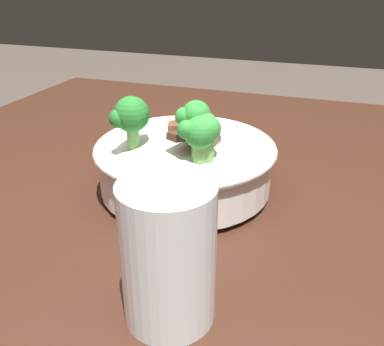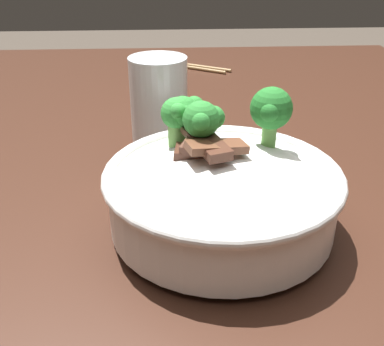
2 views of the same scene
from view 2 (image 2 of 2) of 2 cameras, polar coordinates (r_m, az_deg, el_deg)
name	(u,v)px [view 2 (image 2 of 2)]	position (r m, az deg, el deg)	size (l,w,h in m)	color
dining_table	(207,217)	(0.67, 1.87, -5.35)	(1.35, 1.04, 0.78)	#381E14
rice_bowl	(220,188)	(0.47, 3.38, -1.85)	(0.24, 0.24, 0.14)	white
drinking_glass	(159,107)	(0.66, -4.02, 7.96)	(0.08, 0.08, 0.13)	white
chopsticks_pair	(186,66)	(1.08, -0.75, 12.90)	(0.12, 0.18, 0.01)	#9E7A4C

